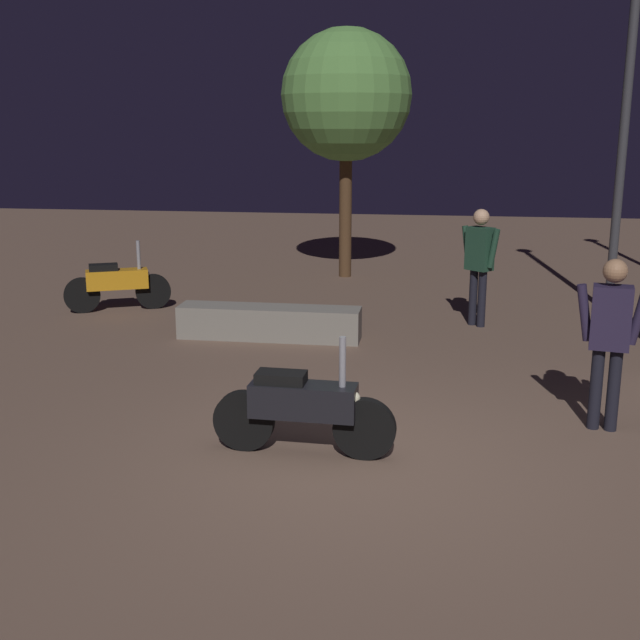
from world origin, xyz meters
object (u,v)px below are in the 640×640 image
person_bystander_far (610,330)px  streetlamp_near (629,75)px  motorcycle_black_foreground (303,408)px  motorcycle_orange_parked_left (117,284)px  person_rider_beside (479,257)px

person_bystander_far → streetlamp_near: 5.95m
motorcycle_black_foreground → person_bystander_far: size_ratio=0.99×
person_bystander_far → streetlamp_near: size_ratio=0.29×
person_bystander_far → motorcycle_black_foreground: bearing=-59.4°
motorcycle_orange_parked_left → person_rider_beside: person_rider_beside is taller
motorcycle_orange_parked_left → person_rider_beside: size_ratio=0.90×
motorcycle_black_foreground → motorcycle_orange_parked_left: (-3.88, 5.17, 0.00)m
motorcycle_black_foreground → streetlamp_near: size_ratio=0.29×
motorcycle_orange_parked_left → person_bystander_far: bearing=-56.4°
motorcycle_black_foreground → motorcycle_orange_parked_left: 6.47m
person_rider_beside → streetlamp_near: streetlamp_near is taller
motorcycle_black_foreground → person_bystander_far: person_bystander_far is taller
motorcycle_black_foreground → streetlamp_near: (3.85, 6.27, 3.16)m
person_rider_beside → person_bystander_far: bearing=-124.8°
person_rider_beside → person_bystander_far: 4.13m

